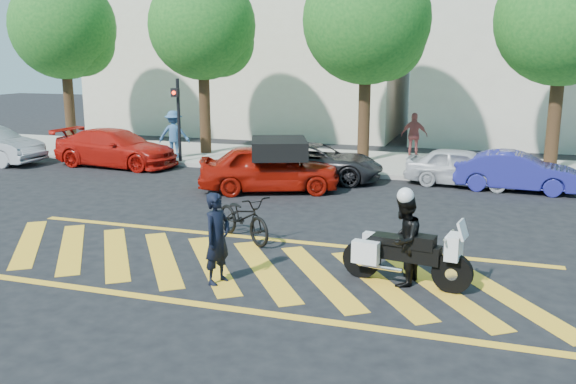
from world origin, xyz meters
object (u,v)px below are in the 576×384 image
(bicycle, at_px, (243,217))
(parked_mid_right, at_px, (462,167))
(parked_mid_left, at_px, (315,162))
(police_motorcycle, at_px, (404,254))
(parked_right, at_px, (516,171))
(parked_left, at_px, (116,148))
(officer_moto, at_px, (404,240))
(officer_bike, at_px, (217,238))
(red_convertible, at_px, (269,168))

(bicycle, height_order, parked_mid_right, parked_mid_right)
(bicycle, relative_size, parked_mid_left, 0.45)
(police_motorcycle, xyz_separation_m, parked_mid_right, (0.59, 9.12, 0.03))
(parked_right, bearing_deg, parked_left, 93.59)
(parked_right, bearing_deg, police_motorcycle, 169.19)
(police_motorcycle, relative_size, officer_moto, 1.44)
(bicycle, xyz_separation_m, parked_mid_left, (-0.27, 6.89, 0.09))
(bicycle, relative_size, parked_right, 0.55)
(officer_bike, height_order, red_convertible, officer_bike)
(bicycle, xyz_separation_m, police_motorcycle, (3.75, -1.62, 0.04))
(bicycle, bearing_deg, parked_left, 84.07)
(red_convertible, xyz_separation_m, parked_mid_left, (0.87, 2.03, -0.11))
(parked_right, bearing_deg, officer_moto, 169.10)
(parked_left, xyz_separation_m, parked_right, (13.91, 0.16, -0.09))
(parked_mid_left, height_order, parked_right, parked_mid_left)
(bicycle, bearing_deg, parked_mid_left, 38.04)
(parked_mid_right, xyz_separation_m, parked_right, (1.59, -0.23, -0.01))
(officer_bike, distance_m, parked_left, 12.94)
(officer_bike, distance_m, parked_right, 11.23)
(officer_moto, height_order, parked_mid_right, officer_moto)
(bicycle, distance_m, parked_mid_right, 8.66)
(parked_left, xyz_separation_m, parked_mid_left, (7.71, -0.22, -0.08))
(police_motorcycle, bearing_deg, parked_mid_right, 95.51)
(parked_left, xyz_separation_m, parked_mid_right, (12.32, 0.38, -0.09))
(officer_moto, relative_size, parked_mid_right, 0.47)
(parked_mid_left, xyz_separation_m, parked_right, (6.20, 0.38, -0.02))
(officer_bike, relative_size, red_convertible, 0.40)
(parked_mid_left, height_order, parked_mid_right, parked_mid_left)
(officer_moto, bearing_deg, parked_mid_left, -145.59)
(parked_left, bearing_deg, parked_mid_right, -85.14)
(police_motorcycle, bearing_deg, officer_moto, -150.27)
(officer_bike, xyz_separation_m, parked_mid_left, (-0.85, 9.49, -0.22))
(police_motorcycle, xyz_separation_m, parked_mid_left, (-4.02, 8.51, 0.04))
(bicycle, distance_m, parked_right, 9.38)
(officer_bike, height_order, parked_mid_right, officer_bike)
(officer_bike, relative_size, officer_moto, 1.02)
(bicycle, distance_m, parked_mid_left, 6.90)
(parked_left, bearing_deg, bicycle, -128.62)
(police_motorcycle, xyz_separation_m, red_convertible, (-4.89, 6.48, 0.15))
(red_convertible, relative_size, parked_right, 1.17)
(officer_moto, distance_m, parked_right, 9.17)
(police_motorcycle, bearing_deg, bicycle, 165.80)
(red_convertible, height_order, parked_mid_left, red_convertible)
(police_motorcycle, height_order, officer_moto, officer_moto)
(police_motorcycle, xyz_separation_m, officer_moto, (-0.02, -0.01, 0.25))
(parked_left, distance_m, parked_mid_left, 7.71)
(bicycle, relative_size, parked_left, 0.42)
(police_motorcycle, height_order, parked_mid_right, parked_mid_right)
(officer_bike, relative_size, parked_right, 0.46)
(parked_mid_left, bearing_deg, red_convertible, 152.56)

